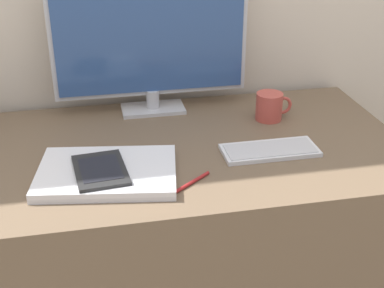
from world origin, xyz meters
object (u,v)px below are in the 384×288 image
(ereader, at_px, (100,170))
(coffee_mug, at_px, (270,106))
(monitor, at_px, (150,34))
(pen, at_px, (189,184))
(keyboard, at_px, (270,150))
(laptop, at_px, (107,173))

(ereader, height_order, coffee_mug, coffee_mug)
(monitor, distance_m, pen, 0.55)
(monitor, bearing_deg, pen, -87.22)
(monitor, distance_m, coffee_mug, 0.43)
(keyboard, xyz_separation_m, coffee_mug, (0.07, 0.22, 0.04))
(keyboard, height_order, pen, keyboard)
(coffee_mug, relative_size, pen, 0.94)
(keyboard, relative_size, ereader, 1.39)
(keyboard, xyz_separation_m, pen, (-0.25, -0.13, -0.00))
(laptop, bearing_deg, pen, -22.85)
(laptop, relative_size, ereader, 1.99)
(laptop, xyz_separation_m, coffee_mug, (0.52, 0.26, 0.03))
(keyboard, bearing_deg, coffee_mug, 71.71)
(laptop, xyz_separation_m, pen, (0.20, -0.08, -0.01))
(keyboard, height_order, coffee_mug, coffee_mug)
(keyboard, distance_m, pen, 0.28)
(coffee_mug, bearing_deg, monitor, 157.65)
(laptop, height_order, coffee_mug, coffee_mug)
(coffee_mug, bearing_deg, keyboard, -108.29)
(coffee_mug, bearing_deg, laptop, -153.24)
(pen, bearing_deg, keyboard, 26.95)
(ereader, distance_m, pen, 0.22)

